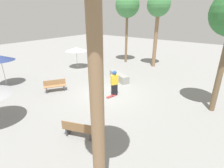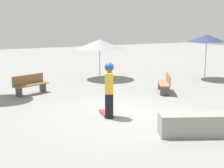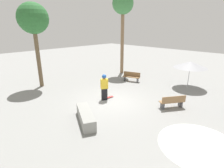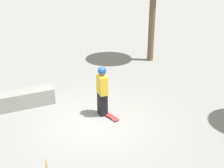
# 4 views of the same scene
# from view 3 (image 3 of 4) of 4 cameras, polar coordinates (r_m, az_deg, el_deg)

# --- Properties ---
(ground_plane) EXTENTS (60.00, 60.00, 0.00)m
(ground_plane) POSITION_cam_3_polar(r_m,az_deg,el_deg) (12.08, -0.41, -5.64)
(ground_plane) COLOR gray
(skater_main) EXTENTS (0.56, 0.47, 1.84)m
(skater_main) POSITION_cam_3_polar(r_m,az_deg,el_deg) (12.00, -2.53, -0.74)
(skater_main) COLOR black
(skater_main) RESTS_ON ground_plane
(skateboard) EXTENTS (0.82, 0.35, 0.07)m
(skateboard) POSITION_cam_3_polar(r_m,az_deg,el_deg) (12.56, -1.25, -4.38)
(skateboard) COLOR red
(skateboard) RESTS_ON ground_plane
(concrete_ledge) EXTENTS (1.64, 2.45, 0.62)m
(concrete_ledge) POSITION_cam_3_polar(r_m,az_deg,el_deg) (9.63, -8.58, -10.46)
(concrete_ledge) COLOR gray
(concrete_ledge) RESTS_ON ground_plane
(bench_near) EXTENTS (1.58, 1.24, 0.85)m
(bench_near) POSITION_cam_3_polar(r_m,az_deg,el_deg) (11.59, 19.10, -5.50)
(bench_near) COLOR #47474C
(bench_near) RESTS_ON ground_plane
(bench_far) EXTENTS (0.98, 1.65, 0.85)m
(bench_far) POSITION_cam_3_polar(r_m,az_deg,el_deg) (16.39, 6.34, 2.37)
(bench_far) COLOR #47474C
(bench_far) RESTS_ON ground_plane
(shade_umbrella_grey) EXTENTS (2.64, 2.64, 2.20)m
(shade_umbrella_grey) POSITION_cam_3_polar(r_m,az_deg,el_deg) (15.63, 24.24, 5.81)
(shade_umbrella_grey) COLOR #B7B7BC
(shade_umbrella_grey) RESTS_ON ground_plane
(shade_umbrella_white) EXTENTS (2.20, 2.20, 2.20)m
(shade_umbrella_white) POSITION_cam_3_polar(r_m,az_deg,el_deg) (5.46, 26.92, -15.98)
(shade_umbrella_white) COLOR #B7B7BC
(shade_umbrella_white) RESTS_ON ground_plane
(palm_tree_right) EXTENTS (2.11, 2.11, 8.11)m
(palm_tree_right) POSITION_cam_3_polar(r_m,az_deg,el_deg) (18.96, 3.57, 23.95)
(palm_tree_right) COLOR #896B4C
(palm_tree_right) RESTS_ON ground_plane
(palm_tree_left) EXTENTS (2.35, 2.35, 6.67)m
(palm_tree_left) POSITION_cam_3_polar(r_m,az_deg,el_deg) (15.49, -24.34, 18.56)
(palm_tree_left) COLOR brown
(palm_tree_left) RESTS_ON ground_plane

